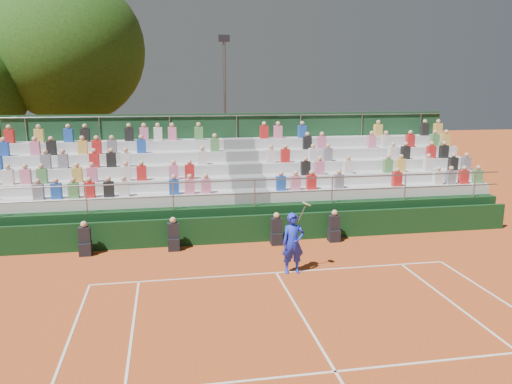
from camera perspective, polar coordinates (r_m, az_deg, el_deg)
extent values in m
plane|color=#BA4E1F|center=(15.48, 2.32, -9.21)|extent=(90.00, 90.00, 0.00)
cube|color=white|center=(15.47, 2.32, -9.20)|extent=(11.00, 0.06, 0.01)
cube|color=white|center=(12.63, 5.56, -14.34)|extent=(0.06, 6.40, 0.01)
cube|color=white|center=(10.73, 9.05, -19.60)|extent=(8.22, 0.06, 0.01)
cube|color=black|center=(18.29, 0.17, -4.18)|extent=(20.00, 0.15, 1.00)
cube|color=black|center=(17.89, -18.90, -6.16)|extent=(0.40, 0.40, 0.44)
cube|color=black|center=(17.75, -19.00, -4.69)|extent=(0.38, 0.25, 0.55)
sphere|color=tan|center=(17.65, -19.09, -3.50)|extent=(0.22, 0.22, 0.22)
cube|color=black|center=(17.67, -9.39, -5.88)|extent=(0.40, 0.40, 0.44)
cube|color=black|center=(17.53, -9.44, -4.39)|extent=(0.38, 0.25, 0.55)
sphere|color=tan|center=(17.42, -9.48, -3.19)|extent=(0.22, 0.22, 0.22)
cube|color=black|center=(18.06, 2.33, -5.33)|extent=(0.40, 0.40, 0.44)
cube|color=black|center=(17.93, 2.35, -3.86)|extent=(0.38, 0.25, 0.55)
sphere|color=tan|center=(17.83, 2.36, -2.69)|extent=(0.22, 0.22, 0.22)
cube|color=black|center=(18.64, 8.88, -4.91)|extent=(0.40, 0.40, 0.44)
cube|color=black|center=(18.50, 8.93, -3.49)|extent=(0.38, 0.25, 0.55)
sphere|color=tan|center=(18.41, 8.97, -2.35)|extent=(0.22, 0.22, 0.22)
cube|color=black|center=(21.22, -1.34, -1.62)|extent=(20.00, 5.20, 1.20)
cube|color=silver|center=(19.29, -16.46, -1.03)|extent=(9.30, 0.85, 0.42)
cube|color=silver|center=(20.97, 13.98, 0.13)|extent=(9.30, 0.85, 0.42)
cube|color=slate|center=(19.42, -0.59, -0.45)|extent=(1.40, 0.85, 0.42)
cube|color=silver|center=(20.03, -16.28, 0.68)|extent=(9.30, 0.85, 0.42)
cube|color=silver|center=(21.65, 13.13, 1.67)|extent=(9.30, 0.85, 0.42)
cube|color=slate|center=(20.16, -0.99, 1.23)|extent=(1.40, 0.85, 0.42)
cube|color=silver|center=(20.79, -16.11, 2.27)|extent=(9.30, 0.85, 0.42)
cube|color=silver|center=(22.36, 12.33, 3.12)|extent=(9.30, 0.85, 0.42)
cube|color=slate|center=(20.92, -1.37, 2.79)|extent=(1.40, 0.85, 0.42)
cube|color=silver|center=(21.57, -15.96, 3.74)|extent=(9.30, 0.85, 0.42)
cube|color=silver|center=(23.08, 11.57, 4.48)|extent=(9.30, 0.85, 0.42)
cube|color=slate|center=(21.68, -1.72, 4.24)|extent=(1.40, 0.85, 0.42)
cube|color=silver|center=(22.35, -15.81, 5.11)|extent=(9.30, 0.85, 0.42)
cube|color=silver|center=(23.82, 10.86, 5.75)|extent=(9.30, 0.85, 0.42)
cube|color=slate|center=(22.47, -2.05, 5.59)|extent=(1.40, 0.85, 0.42)
cube|color=#173D21|center=(23.10, -2.22, 3.54)|extent=(20.00, 0.12, 4.40)
cylinder|color=gray|center=(18.42, -0.14, 1.38)|extent=(20.00, 0.05, 0.05)
cylinder|color=gray|center=(22.78, -2.23, 8.73)|extent=(20.00, 0.05, 0.05)
cube|color=slate|center=(19.47, -23.60, 0.04)|extent=(0.36, 0.24, 0.56)
cube|color=#1E4CB2|center=(19.33, -21.84, 0.10)|extent=(0.36, 0.24, 0.56)
cube|color=#4C8C4C|center=(19.22, -20.12, 0.17)|extent=(0.36, 0.24, 0.56)
cube|color=red|center=(19.13, -18.48, 0.23)|extent=(0.36, 0.24, 0.56)
cube|color=black|center=(19.04, -16.46, 0.31)|extent=(0.36, 0.24, 0.56)
cube|color=silver|center=(18.99, -14.85, 0.37)|extent=(0.36, 0.24, 0.56)
cube|color=#1E4CB2|center=(18.92, -9.35, 0.57)|extent=(0.36, 0.24, 0.56)
cube|color=pink|center=(18.93, -7.57, 0.64)|extent=(0.36, 0.24, 0.56)
cube|color=pink|center=(18.97, -5.73, 0.70)|extent=(0.36, 0.24, 0.56)
cube|color=silver|center=(20.51, -26.45, 1.54)|extent=(0.36, 0.24, 0.56)
cube|color=pink|center=(20.35, -24.82, 1.62)|extent=(0.36, 0.24, 0.56)
cube|color=#4C8C4C|center=(20.21, -23.25, 1.69)|extent=(0.36, 0.24, 0.56)
cube|color=gold|center=(19.96, -19.74, 1.84)|extent=(0.36, 0.24, 0.56)
cube|color=pink|center=(19.88, -18.22, 1.91)|extent=(0.36, 0.24, 0.56)
cube|color=silver|center=(19.74, -14.63, 2.06)|extent=(0.36, 0.24, 0.56)
cube|color=red|center=(19.70, -12.94, 2.12)|extent=(0.36, 0.24, 0.56)
cube|color=pink|center=(19.68, -9.38, 2.26)|extent=(0.36, 0.24, 0.56)
cube|color=red|center=(19.70, -7.60, 2.32)|extent=(0.36, 0.24, 0.56)
cube|color=slate|center=(20.97, -22.88, 3.23)|extent=(0.36, 0.24, 0.56)
cube|color=slate|center=(20.84, -21.16, 3.31)|extent=(0.36, 0.24, 0.56)
cube|color=red|center=(20.65, -18.00, 3.46)|extent=(0.36, 0.24, 0.56)
cube|color=black|center=(20.57, -16.20, 3.54)|extent=(0.36, 0.24, 0.56)
cube|color=silver|center=(20.52, -14.64, 3.61)|extent=(0.36, 0.24, 0.56)
cube|color=silver|center=(20.50, -6.16, 3.92)|extent=(0.36, 0.24, 0.56)
cube|color=#1E4CB2|center=(22.17, -26.85, 4.40)|extent=(0.36, 0.24, 0.56)
cube|color=pink|center=(21.87, -23.92, 4.58)|extent=(0.36, 0.24, 0.56)
cube|color=black|center=(21.73, -22.34, 4.67)|extent=(0.36, 0.24, 0.56)
cube|color=gold|center=(21.51, -19.20, 4.83)|extent=(0.36, 0.24, 0.56)
cube|color=red|center=(21.43, -17.73, 4.91)|extent=(0.36, 0.24, 0.56)
cube|color=slate|center=(21.36, -16.12, 4.98)|extent=(0.36, 0.24, 0.56)
cube|color=#1E4CB2|center=(21.27, -12.96, 5.12)|extent=(0.36, 0.24, 0.56)
cube|color=#4C8C4C|center=(21.34, -4.74, 5.41)|extent=(0.36, 0.24, 0.56)
cube|color=red|center=(22.94, -26.36, 5.72)|extent=(0.36, 0.24, 0.56)
cube|color=gold|center=(22.65, -23.54, 5.90)|extent=(0.36, 0.24, 0.56)
cube|color=#1E4CB2|center=(22.41, -20.64, 6.08)|extent=(0.36, 0.24, 0.56)
cube|color=black|center=(22.30, -18.94, 6.17)|extent=(0.36, 0.24, 0.56)
cube|color=black|center=(22.10, -14.30, 6.40)|extent=(0.36, 0.24, 0.56)
cube|color=pink|center=(22.07, -12.67, 6.47)|extent=(0.36, 0.24, 0.56)
cube|color=silver|center=(22.05, -11.15, 6.53)|extent=(0.36, 0.24, 0.56)
cube|color=pink|center=(22.05, -9.56, 6.59)|extent=(0.36, 0.24, 0.56)
cube|color=#4C8C4C|center=(22.09, -6.56, 6.69)|extent=(0.36, 0.24, 0.56)
cube|color=#1E4CB2|center=(19.40, 2.86, 1.00)|extent=(0.36, 0.24, 0.56)
cube|color=pink|center=(19.54, 4.54, 1.06)|extent=(0.36, 0.24, 0.56)
cube|color=red|center=(19.71, 6.34, 1.12)|extent=(0.36, 0.24, 0.56)
cube|color=slate|center=(20.06, 9.44, 1.22)|extent=(0.36, 0.24, 0.56)
cube|color=red|center=(21.01, 15.80, 1.41)|extent=(0.36, 0.24, 0.56)
cube|color=silver|center=(21.86, 20.05, 1.53)|extent=(0.36, 0.24, 0.56)
cube|color=slate|center=(22.15, 21.35, 1.57)|extent=(0.36, 0.24, 0.56)
cube|color=red|center=(22.46, 22.64, 1.60)|extent=(0.36, 0.24, 0.56)
cube|color=#4C8C4C|center=(22.82, 24.00, 1.64)|extent=(0.36, 0.24, 0.56)
cube|color=black|center=(20.44, 5.68, 2.72)|extent=(0.36, 0.24, 0.56)
cube|color=pink|center=(20.61, 7.27, 2.76)|extent=(0.36, 0.24, 0.56)
cube|color=silver|center=(21.01, 10.46, 2.83)|extent=(0.36, 0.24, 0.56)
cube|color=#4C8C4C|center=(21.69, 14.82, 2.91)|extent=(0.36, 0.24, 0.56)
cube|color=gold|center=(21.94, 16.19, 2.94)|extent=(0.36, 0.24, 0.56)
cube|color=silver|center=(22.52, 19.07, 2.98)|extent=(0.36, 0.24, 0.56)
cube|color=black|center=(23.11, 21.59, 3.01)|extent=(0.36, 0.24, 0.56)
cube|color=slate|center=(23.43, 22.87, 3.02)|extent=(0.36, 0.24, 0.56)
cube|color=silver|center=(20.89, 1.70, 4.14)|extent=(0.36, 0.24, 0.56)
cube|color=red|center=(21.03, 3.36, 4.18)|extent=(0.36, 0.24, 0.56)
cube|color=silver|center=(21.34, 6.53, 4.23)|extent=(0.36, 0.24, 0.56)
cube|color=slate|center=(21.54, 8.21, 4.26)|extent=(0.36, 0.24, 0.56)
cube|color=silver|center=(22.64, 15.36, 4.33)|extent=(0.36, 0.24, 0.56)
cube|color=black|center=(22.90, 16.70, 4.33)|extent=(0.36, 0.24, 0.56)
cube|color=red|center=(23.48, 19.39, 4.34)|extent=(0.36, 0.24, 0.56)
cube|color=black|center=(23.79, 20.67, 4.34)|extent=(0.36, 0.24, 0.56)
cube|color=black|center=(22.10, 5.87, 5.61)|extent=(0.36, 0.24, 0.56)
cube|color=pink|center=(22.29, 7.52, 5.62)|extent=(0.36, 0.24, 0.56)
cube|color=pink|center=(23.10, 13.06, 5.64)|extent=(0.36, 0.24, 0.56)
cube|color=silver|center=(23.37, 14.59, 5.64)|extent=(0.36, 0.24, 0.56)
cube|color=red|center=(23.89, 17.20, 5.62)|extent=(0.36, 0.24, 0.56)
cube|color=#4C8C4C|center=(24.47, 19.74, 5.59)|extent=(0.36, 0.24, 0.56)
cube|color=gold|center=(24.75, 20.86, 5.57)|extent=(0.36, 0.24, 0.56)
cube|color=red|center=(22.46, 0.93, 6.85)|extent=(0.36, 0.24, 0.56)
cube|color=pink|center=(22.59, 2.53, 6.87)|extent=(0.36, 0.24, 0.56)
cube|color=#1E4CB2|center=(22.87, 5.29, 6.89)|extent=(0.36, 0.24, 0.56)
cube|color=gold|center=(24.10, 13.76, 6.86)|extent=(0.36, 0.24, 0.56)
cube|color=black|center=(25.14, 18.70, 6.78)|extent=(0.36, 0.24, 0.56)
cube|color=gold|center=(25.47, 20.06, 6.74)|extent=(0.36, 0.24, 0.56)
imported|color=#1C2ED4|center=(15.21, 4.25, -5.87)|extent=(0.68, 0.45, 1.88)
cylinder|color=gray|center=(15.02, 5.23, -2.50)|extent=(0.26, 0.03, 0.51)
cylinder|color=#E5D866|center=(14.99, 5.81, -1.36)|extent=(0.26, 0.28, 0.14)
cylinder|color=#322312|center=(29.42, -19.78, 4.65)|extent=(0.50, 0.50, 4.38)
sphere|color=#193A10|center=(29.28, -20.54, 15.06)|extent=(7.88, 7.88, 7.88)
cylinder|color=gray|center=(28.23, -3.56, 8.70)|extent=(0.16, 0.16, 7.96)
cube|color=black|center=(28.29, -3.68, 17.13)|extent=(0.60, 0.25, 0.35)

